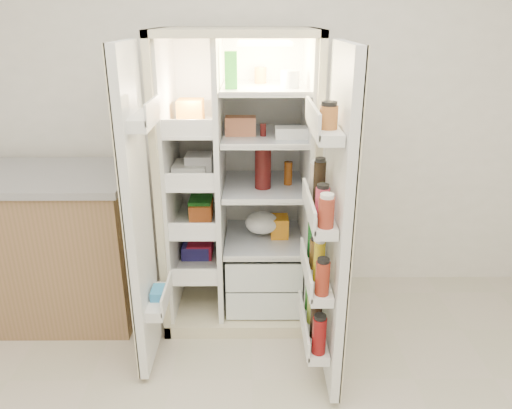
{
  "coord_description": "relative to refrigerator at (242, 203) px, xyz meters",
  "views": [
    {
      "loc": [
        0.01,
        -1.24,
        1.86
      ],
      "look_at": [
        0.02,
        1.25,
        0.89
      ],
      "focal_mm": 34.0,
      "sensor_mm": 36.0,
      "label": 1
    }
  ],
  "objects": [
    {
      "name": "wall_back",
      "position": [
        0.06,
        0.35,
        0.61
      ],
      "size": [
        4.0,
        0.02,
        2.7
      ],
      "primitive_type": "cube",
      "color": "white",
      "rests_on": "floor"
    },
    {
      "name": "freezer_door",
      "position": [
        -0.51,
        -0.6,
        0.15
      ],
      "size": [
        0.15,
        0.4,
        1.72
      ],
      "color": "white",
      "rests_on": "floor"
    },
    {
      "name": "kitchen_counter",
      "position": [
        -1.34,
        -0.08,
        -0.26
      ],
      "size": [
        1.34,
        0.71,
        0.97
      ],
      "color": "#8B6445",
      "rests_on": "floor"
    },
    {
      "name": "refrigerator",
      "position": [
        0.0,
        0.0,
        0.0
      ],
      "size": [
        0.92,
        0.7,
        1.8
      ],
      "color": "beige",
      "rests_on": "floor"
    },
    {
      "name": "fridge_door",
      "position": [
        0.47,
        -0.7,
        0.13
      ],
      "size": [
        0.17,
        0.58,
        1.72
      ],
      "color": "white",
      "rests_on": "floor"
    }
  ]
}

